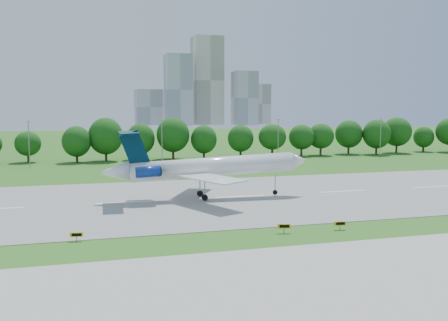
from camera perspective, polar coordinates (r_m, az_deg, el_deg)
ground at (r=59.68m, az=-9.44°, el=-9.19°), size 600.00×600.00×0.00m
runway at (r=83.96m, az=-11.33°, el=-4.75°), size 400.00×45.00×0.08m
taxiway at (r=42.69m, az=-6.68°, el=-15.38°), size 400.00×23.00×0.08m
tree_line at (r=149.69m, az=-13.38°, el=2.29°), size 288.40×8.40×10.40m
light_poles at (r=139.63m, az=-14.23°, el=2.07°), size 175.90×0.25×12.19m
skyline at (r=460.55m, az=-2.40°, el=7.91°), size 127.00×52.00×80.00m
airliner at (r=85.18m, az=-2.44°, el=-0.72°), size 36.10×26.32×11.97m
taxi_sign_left at (r=61.55m, az=-16.51°, el=-8.14°), size 1.51×0.38×1.06m
taxi_sign_centre at (r=66.12m, az=13.11°, el=-7.03°), size 1.58×0.40×1.10m
taxi_sign_right at (r=63.18m, az=6.87°, el=-7.48°), size 1.67×0.53×1.17m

